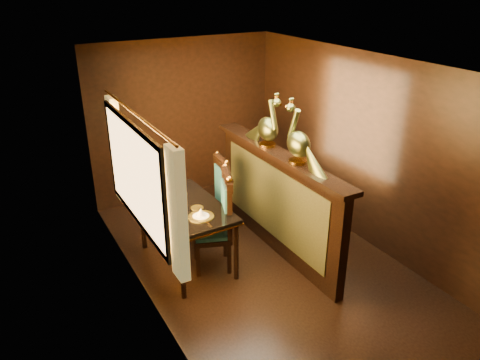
{
  "coord_description": "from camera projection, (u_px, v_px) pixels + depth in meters",
  "views": [
    {
      "loc": [
        -2.72,
        -4.14,
        3.39
      ],
      "look_at": [
        -0.17,
        0.39,
        1.06
      ],
      "focal_mm": 35.0,
      "sensor_mm": 36.0,
      "label": 1
    }
  ],
  "objects": [
    {
      "name": "ground",
      "position": [
        267.0,
        265.0,
        5.89
      ],
      "size": [
        5.0,
        5.0,
        0.0
      ],
      "primitive_type": "plane",
      "color": "black",
      "rests_on": "ground"
    },
    {
      "name": "room_shell",
      "position": [
        263.0,
        148.0,
        5.22
      ],
      "size": [
        3.04,
        5.04,
        2.52
      ],
      "color": "black",
      "rests_on": "ground"
    },
    {
      "name": "partition",
      "position": [
        277.0,
        200.0,
        5.98
      ],
      "size": [
        0.26,
        2.7,
        1.36
      ],
      "color": "black",
      "rests_on": "ground"
    },
    {
      "name": "dining_table",
      "position": [
        185.0,
        211.0,
        5.65
      ],
      "size": [
        0.88,
        1.4,
        1.01
      ],
      "rotation": [
        0.0,
        0.0,
        0.04
      ],
      "color": "black",
      "rests_on": "ground"
    },
    {
      "name": "chair_left",
      "position": [
        221.0,
        217.0,
        5.63
      ],
      "size": [
        0.6,
        0.62,
        1.29
      ],
      "rotation": [
        0.0,
        0.0,
        -0.36
      ],
      "color": "black",
      "rests_on": "ground"
    },
    {
      "name": "chair_right",
      "position": [
        217.0,
        195.0,
        6.32
      ],
      "size": [
        0.47,
        0.49,
        1.18
      ],
      "rotation": [
        0.0,
        0.0,
        -0.11
      ],
      "color": "black",
      "rests_on": "ground"
    },
    {
      "name": "peacock_left",
      "position": [
        299.0,
        133.0,
        5.26
      ],
      "size": [
        0.23,
        0.61,
        0.73
      ],
      "primitive_type": null,
      "color": "#1B5237",
      "rests_on": "partition"
    },
    {
      "name": "peacock_right",
      "position": [
        268.0,
        119.0,
        5.78
      ],
      "size": [
        0.23,
        0.6,
        0.72
      ],
      "primitive_type": null,
      "color": "#1B5237",
      "rests_on": "partition"
    }
  ]
}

